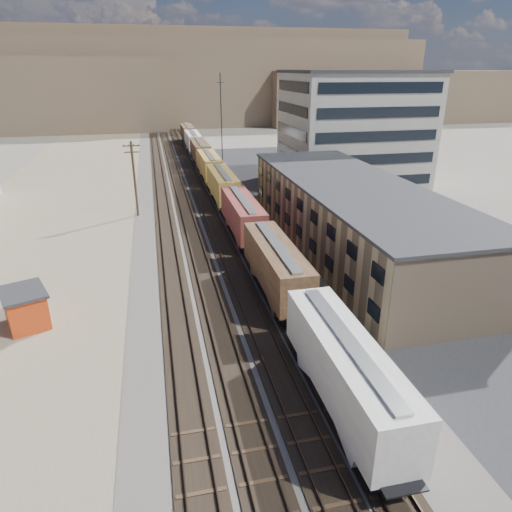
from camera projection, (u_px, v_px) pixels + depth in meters
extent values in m
plane|color=#6B6356|center=(281.00, 420.00, 26.07)|extent=(300.00, 300.00, 0.00)
cube|color=#4C4742|center=(195.00, 197.00, 71.17)|extent=(18.00, 200.00, 0.06)
cube|color=#816D59|center=(45.00, 226.00, 58.09)|extent=(24.00, 180.00, 0.03)
cube|color=#232326|center=(367.00, 216.00, 62.11)|extent=(26.00, 120.00, 0.04)
cube|color=black|center=(162.00, 199.00, 70.13)|extent=(2.60, 200.00, 0.08)
cube|color=#38281E|center=(158.00, 198.00, 69.94)|extent=(0.08, 200.00, 0.16)
cube|color=#38281E|center=(167.00, 198.00, 70.23)|extent=(0.08, 200.00, 0.16)
cube|color=black|center=(182.00, 197.00, 70.74)|extent=(2.60, 200.00, 0.08)
cube|color=#38281E|center=(177.00, 197.00, 70.55)|extent=(0.08, 200.00, 0.16)
cube|color=#38281E|center=(187.00, 196.00, 70.84)|extent=(0.08, 200.00, 0.16)
cube|color=black|center=(201.00, 196.00, 71.35)|extent=(2.60, 200.00, 0.08)
cube|color=#38281E|center=(197.00, 196.00, 71.16)|extent=(0.08, 200.00, 0.16)
cube|color=#38281E|center=(206.00, 195.00, 71.45)|extent=(0.08, 200.00, 0.16)
cube|color=black|center=(219.00, 195.00, 71.92)|extent=(2.60, 200.00, 0.08)
cube|color=#38281E|center=(214.00, 195.00, 71.73)|extent=(0.08, 200.00, 0.16)
cube|color=#38281E|center=(223.00, 194.00, 72.02)|extent=(0.08, 200.00, 0.16)
cube|color=black|center=(383.00, 465.00, 22.16)|extent=(2.20, 2.20, 0.90)
cube|color=black|center=(314.00, 349.00, 31.32)|extent=(2.20, 2.20, 0.90)
cube|color=beige|center=(345.00, 366.00, 25.92)|extent=(3.00, 13.34, 3.40)
cube|color=#B7B7B2|center=(348.00, 340.00, 25.24)|extent=(0.90, 12.32, 0.16)
cube|color=black|center=(292.00, 313.00, 35.87)|extent=(2.20, 2.20, 0.90)
cube|color=black|center=(262.00, 264.00, 45.03)|extent=(2.20, 2.20, 0.90)
cube|color=#41271C|center=(276.00, 264.00, 39.64)|extent=(3.00, 13.34, 3.40)
cube|color=#B7B7B2|center=(276.00, 244.00, 38.96)|extent=(0.90, 12.33, 0.16)
cube|color=black|center=(252.00, 246.00, 49.59)|extent=(2.20, 2.20, 0.90)
cube|color=black|center=(235.00, 218.00, 58.75)|extent=(2.20, 2.20, 0.90)
cube|color=brown|center=(242.00, 213.00, 53.35)|extent=(3.00, 13.34, 3.40)
cube|color=#B7B7B2|center=(242.00, 199.00, 52.67)|extent=(0.90, 12.32, 0.16)
cube|color=black|center=(229.00, 207.00, 63.30)|extent=(2.20, 2.20, 0.90)
cube|color=black|center=(218.00, 190.00, 72.46)|extent=(2.20, 2.20, 0.90)
cube|color=#B98031|center=(223.00, 184.00, 67.06)|extent=(3.00, 13.34, 3.40)
cube|color=#B7B7B2|center=(222.00, 172.00, 66.39)|extent=(0.90, 12.33, 0.16)
cube|color=black|center=(214.00, 183.00, 77.02)|extent=(2.20, 2.20, 0.90)
cube|color=black|center=(206.00, 171.00, 86.18)|extent=(2.20, 2.20, 0.90)
cube|color=#B98031|center=(209.00, 164.00, 80.78)|extent=(3.00, 13.34, 3.40)
cube|color=#B7B7B2|center=(209.00, 154.00, 80.10)|extent=(0.90, 12.32, 0.16)
cube|color=black|center=(203.00, 166.00, 90.73)|extent=(2.20, 2.20, 0.90)
cube|color=black|center=(198.00, 157.00, 99.89)|extent=(2.20, 2.20, 0.90)
cube|color=#41271C|center=(200.00, 151.00, 94.49)|extent=(3.00, 13.34, 3.40)
cube|color=#B7B7B2|center=(200.00, 142.00, 93.82)|extent=(0.90, 12.32, 0.16)
cube|color=black|center=(196.00, 153.00, 104.45)|extent=(2.20, 2.20, 0.90)
cube|color=black|center=(192.00, 146.00, 113.61)|extent=(2.20, 2.20, 0.90)
cube|color=beige|center=(193.00, 140.00, 108.21)|extent=(3.00, 13.34, 3.40)
cube|color=#B7B7B2|center=(193.00, 132.00, 107.53)|extent=(0.90, 12.32, 0.16)
cube|color=black|center=(190.00, 143.00, 118.16)|extent=(2.20, 2.20, 0.90)
cube|color=black|center=(187.00, 138.00, 127.32)|extent=(2.20, 2.20, 0.90)
cube|color=#41271C|center=(188.00, 132.00, 121.92)|extent=(3.00, 13.34, 3.40)
cube|color=#B7B7B2|center=(187.00, 125.00, 121.25)|extent=(0.90, 12.32, 0.16)
cube|color=tan|center=(352.00, 216.00, 50.34)|extent=(12.00, 40.00, 7.00)
cube|color=#2D2D30|center=(354.00, 184.00, 48.97)|extent=(12.40, 40.40, 0.30)
cube|color=black|center=(299.00, 231.00, 49.61)|extent=(0.12, 36.00, 1.20)
cube|color=black|center=(300.00, 205.00, 48.47)|extent=(0.12, 36.00, 1.20)
cube|color=#9E998E|center=(353.00, 129.00, 77.96)|extent=(22.00, 18.00, 18.00)
cube|color=#2D2D30|center=(358.00, 71.00, 74.46)|extent=(22.60, 18.60, 0.50)
cube|color=black|center=(291.00, 131.00, 75.72)|extent=(0.12, 16.00, 16.00)
cube|color=black|center=(378.00, 136.00, 69.80)|extent=(20.00, 0.12, 16.00)
cylinder|color=#382619|center=(135.00, 180.00, 60.34)|extent=(0.32, 0.32, 10.00)
cube|color=#382619|center=(131.00, 146.00, 58.66)|extent=(2.20, 0.14, 0.14)
cube|color=#382619|center=(132.00, 152.00, 58.97)|extent=(1.90, 0.14, 0.14)
cylinder|color=black|center=(136.00, 145.00, 58.73)|extent=(0.08, 0.08, 0.22)
cylinder|color=black|center=(222.00, 129.00, 78.00)|extent=(0.16, 0.16, 18.00)
cube|color=black|center=(220.00, 82.00, 75.15)|extent=(1.20, 0.08, 0.08)
cube|color=brown|center=(218.00, 82.00, 169.18)|extent=(140.00, 45.00, 28.00)
cube|color=brown|center=(401.00, 96.00, 176.28)|extent=(110.00, 38.00, 18.00)
cube|color=brown|center=(135.00, 76.00, 180.37)|extent=(200.00, 60.00, 32.00)
cube|color=#C63B12|center=(26.00, 309.00, 35.23)|extent=(3.91, 4.42, 2.75)
cube|color=#2D2D30|center=(22.00, 292.00, 34.67)|extent=(4.38, 4.89, 0.23)
cube|color=black|center=(45.00, 303.00, 35.93)|extent=(0.42, 0.88, 0.92)
imported|color=navy|center=(344.00, 182.00, 78.04)|extent=(4.97, 5.17, 1.37)
imported|color=silver|center=(398.00, 188.00, 73.50)|extent=(1.73, 4.28, 1.46)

